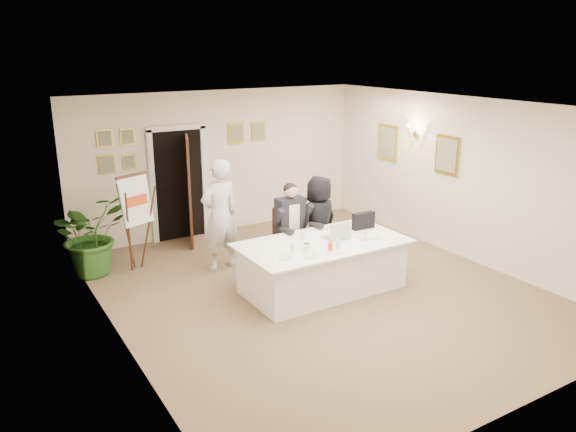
# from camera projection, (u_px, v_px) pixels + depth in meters

# --- Properties ---
(floor) EXTENTS (7.00, 7.00, 0.00)m
(floor) POSITION_uv_depth(u_px,v_px,m) (319.00, 290.00, 8.62)
(floor) COLOR brown
(floor) RESTS_ON ground
(ceiling) EXTENTS (6.00, 7.00, 0.02)m
(ceiling) POSITION_uv_depth(u_px,v_px,m) (322.00, 106.00, 7.81)
(ceiling) COLOR white
(ceiling) RESTS_ON wall_back
(wall_back) EXTENTS (6.00, 0.10, 2.80)m
(wall_back) POSITION_uv_depth(u_px,v_px,m) (221.00, 162.00, 11.08)
(wall_back) COLOR white
(wall_back) RESTS_ON floor
(wall_front) EXTENTS (6.00, 0.10, 2.80)m
(wall_front) POSITION_uv_depth(u_px,v_px,m) (527.00, 286.00, 5.34)
(wall_front) COLOR white
(wall_front) RESTS_ON floor
(wall_left) EXTENTS (0.10, 7.00, 2.80)m
(wall_left) POSITION_uv_depth(u_px,v_px,m) (114.00, 237.00, 6.73)
(wall_left) COLOR white
(wall_left) RESTS_ON floor
(wall_right) EXTENTS (0.10, 7.00, 2.80)m
(wall_right) POSITION_uv_depth(u_px,v_px,m) (464.00, 179.00, 9.70)
(wall_right) COLOR white
(wall_right) RESTS_ON floor
(doorway) EXTENTS (1.14, 0.86, 2.20)m
(doorway) POSITION_uv_depth(u_px,v_px,m) (182.00, 187.00, 10.60)
(doorway) COLOR black
(doorway) RESTS_ON floor
(pictures_back_wall) EXTENTS (3.40, 0.06, 0.80)m
(pictures_back_wall) POSITION_uv_depth(u_px,v_px,m) (181.00, 143.00, 10.53)
(pictures_back_wall) COLOR gold
(pictures_back_wall) RESTS_ON wall_back
(pictures_right_wall) EXTENTS (0.06, 2.20, 0.80)m
(pictures_right_wall) POSITION_uv_depth(u_px,v_px,m) (415.00, 148.00, 10.56)
(pictures_right_wall) COLOR gold
(pictures_right_wall) RESTS_ON wall_right
(wall_sconce) EXTENTS (0.20, 0.30, 0.24)m
(wall_sconce) POSITION_uv_depth(u_px,v_px,m) (414.00, 130.00, 10.43)
(wall_sconce) COLOR #B98A3B
(wall_sconce) RESTS_ON wall_right
(conference_table) EXTENTS (2.53, 1.36, 0.78)m
(conference_table) POSITION_uv_depth(u_px,v_px,m) (322.00, 265.00, 8.54)
(conference_table) COLOR white
(conference_table) RESTS_ON floor
(seated_man) EXTENTS (0.79, 0.82, 1.50)m
(seated_man) POSITION_uv_depth(u_px,v_px,m) (292.00, 227.00, 9.21)
(seated_man) COLOR black
(seated_man) RESTS_ON floor
(flip_chart) EXTENTS (0.58, 0.45, 1.61)m
(flip_chart) POSITION_uv_depth(u_px,v_px,m) (135.00, 227.00, 9.20)
(flip_chart) COLOR black
(flip_chart) RESTS_ON floor
(standing_man) EXTENTS (0.74, 0.54, 1.87)m
(standing_man) POSITION_uv_depth(u_px,v_px,m) (220.00, 215.00, 9.21)
(standing_man) COLOR silver
(standing_man) RESTS_ON floor
(standing_woman) EXTENTS (0.84, 0.63, 1.55)m
(standing_woman) POSITION_uv_depth(u_px,v_px,m) (319.00, 221.00, 9.43)
(standing_woman) COLOR black
(standing_woman) RESTS_ON floor
(potted_palm) EXTENTS (1.54, 1.46, 1.34)m
(potted_palm) POSITION_uv_depth(u_px,v_px,m) (90.00, 235.00, 9.09)
(potted_palm) COLOR #295D1F
(potted_palm) RESTS_ON floor
(laptop) EXTENTS (0.38, 0.39, 0.28)m
(laptop) POSITION_uv_depth(u_px,v_px,m) (335.00, 229.00, 8.58)
(laptop) COLOR #B7BABC
(laptop) RESTS_ON conference_table
(laptop_bag) EXTENTS (0.39, 0.12, 0.27)m
(laptop_bag) POSITION_uv_depth(u_px,v_px,m) (363.00, 221.00, 9.01)
(laptop_bag) COLOR black
(laptop_bag) RESTS_ON conference_table
(paper_stack) EXTENTS (0.38, 0.30, 0.03)m
(paper_stack) POSITION_uv_depth(u_px,v_px,m) (369.00, 237.00, 8.61)
(paper_stack) COLOR white
(paper_stack) RESTS_ON conference_table
(plate_left) EXTENTS (0.26, 0.26, 0.01)m
(plate_left) POSITION_uv_depth(u_px,v_px,m) (286.00, 257.00, 7.79)
(plate_left) COLOR white
(plate_left) RESTS_ON conference_table
(plate_mid) EXTENTS (0.29, 0.29, 0.01)m
(plate_mid) POSITION_uv_depth(u_px,v_px,m) (311.00, 256.00, 7.85)
(plate_mid) COLOR white
(plate_mid) RESTS_ON conference_table
(plate_near) EXTENTS (0.25, 0.25, 0.01)m
(plate_near) POSITION_uv_depth(u_px,v_px,m) (336.00, 252.00, 8.00)
(plate_near) COLOR white
(plate_near) RESTS_ON conference_table
(glass_a) EXTENTS (0.07, 0.07, 0.14)m
(glass_a) POSITION_uv_depth(u_px,v_px,m) (293.00, 248.00, 7.98)
(glass_a) COLOR silver
(glass_a) RESTS_ON conference_table
(glass_b) EXTENTS (0.08, 0.08, 0.14)m
(glass_b) POSITION_uv_depth(u_px,v_px,m) (338.00, 245.00, 8.11)
(glass_b) COLOR silver
(glass_b) RESTS_ON conference_table
(glass_c) EXTENTS (0.07, 0.07, 0.14)m
(glass_c) POSITION_uv_depth(u_px,v_px,m) (365.00, 237.00, 8.45)
(glass_c) COLOR silver
(glass_c) RESTS_ON conference_table
(glass_d) EXTENTS (0.07, 0.07, 0.14)m
(glass_d) POSITION_uv_depth(u_px,v_px,m) (303.00, 235.00, 8.51)
(glass_d) COLOR silver
(glass_d) RESTS_ON conference_table
(oj_glass) EXTENTS (0.08, 0.08, 0.13)m
(oj_glass) POSITION_uv_depth(u_px,v_px,m) (330.00, 247.00, 8.02)
(oj_glass) COLOR #E45613
(oj_glass) RESTS_ON conference_table
(steel_jug) EXTENTS (0.11, 0.11, 0.11)m
(steel_jug) POSITION_uv_depth(u_px,v_px,m) (306.00, 247.00, 8.06)
(steel_jug) COLOR silver
(steel_jug) RESTS_ON conference_table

